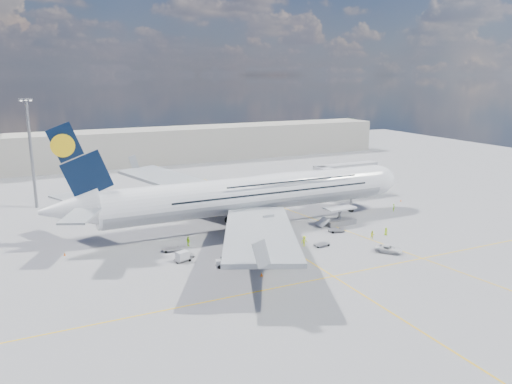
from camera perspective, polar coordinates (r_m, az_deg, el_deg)
name	(u,v)px	position (r m, az deg, el deg)	size (l,w,h in m)	color
ground	(274,239)	(95.81, 2.08, -5.41)	(300.00, 300.00, 0.00)	gray
taxi_line_main	(274,239)	(95.81, 2.08, -5.41)	(0.25, 220.00, 0.01)	yellow
taxi_line_cross	(333,276)	(79.76, 8.81, -9.49)	(120.00, 0.25, 0.01)	yellow
taxi_line_diag	(309,217)	(110.74, 6.12, -2.90)	(0.25, 100.00, 0.01)	yellow
airliner	(253,193)	(102.66, -0.34, -0.15)	(77.26, 79.15, 23.71)	white
jet_bridge	(341,173)	(126.55, 9.73, 2.21)	(18.80, 12.10, 8.50)	#B7B7BC
cargo_loader	(339,219)	(106.20, 9.44, -3.01)	(8.53, 3.20, 3.67)	silver
light_mast	(31,152)	(126.66, -24.31, 4.15)	(3.00, 0.70, 25.50)	gray
terminal	(151,146)	(182.09, -11.89, 5.16)	(180.00, 16.00, 12.00)	#B2AD9E
tree_line	(212,133)	(236.74, -5.03, 6.71)	(160.00, 6.00, 8.00)	#193814
dolly_row_a	(183,256)	(85.33, -8.40, -7.27)	(3.07, 2.27, 1.74)	gray
dolly_row_b	(187,256)	(87.35, -7.93, -7.21)	(2.86, 2.04, 0.38)	gray
dolly_row_c	(237,263)	(83.07, -2.15, -8.14)	(3.29, 2.11, 0.45)	gray
dolly_back	(172,249)	(90.61, -9.58, -6.46)	(3.53, 2.45, 0.47)	gray
dolly_nose_far	(322,244)	(92.67, 7.52, -5.97)	(3.05, 2.01, 0.41)	gray
dolly_nose_near	(336,230)	(101.27, 9.17, -4.33)	(3.54, 2.76, 0.46)	gray
baggage_tug	(224,263)	(82.38, -3.72, -8.08)	(2.77, 1.84, 1.59)	white
catering_truck_inner	(170,209)	(111.39, -9.79, -1.91)	(7.34, 5.11, 4.04)	gray
catering_truck_outer	(159,195)	(126.11, -11.02, -0.29)	(6.62, 5.17, 3.64)	gray
service_van	(389,249)	(91.59, 14.92, -6.32)	(2.18, 4.73, 1.32)	white
crew_nose	(394,208)	(119.04, 15.48, -1.72)	(0.65, 0.43, 1.80)	#8DE017
crew_loader	(372,235)	(98.11, 13.16, -4.80)	(0.82, 0.64, 1.68)	#EEFF1A
crew_wing	(188,241)	(92.47, -7.75, -5.61)	(1.11, 0.46, 1.90)	#AEEE19
crew_van	(386,231)	(101.08, 14.63, -4.38)	(0.77, 0.50, 1.57)	#B7EE19
crew_tug	(304,241)	(92.03, 5.53, -5.61)	(1.28, 0.74, 1.99)	#DFFF1A
cone_nose	(401,200)	(128.94, 16.22, -0.93)	(0.42, 0.42, 0.53)	orange
cone_wing_left_inner	(216,215)	(111.23, -4.64, -2.67)	(0.39, 0.39, 0.49)	orange
cone_wing_left_outer	(128,205)	(122.97, -14.44, -1.48)	(0.48, 0.48, 0.61)	orange
cone_wing_right_inner	(228,264)	(83.12, -3.26, -8.22)	(0.39, 0.39, 0.49)	orange
cone_wing_right_outer	(262,274)	(78.76, 0.64, -9.40)	(0.48, 0.48, 0.61)	orange
cone_tail	(65,254)	(93.41, -21.03, -6.66)	(0.41, 0.41, 0.52)	orange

